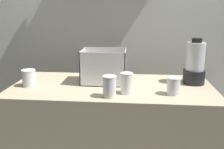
# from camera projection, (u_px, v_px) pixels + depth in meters

# --- Properties ---
(counter) EXTENTS (1.40, 0.64, 0.90)m
(counter) POSITION_uv_depth(u_px,v_px,m) (112.00, 143.00, 1.87)
(counter) COLOR tan
(counter) RESTS_ON ground_plane
(back_wall_unit) EXTENTS (2.60, 0.24, 2.50)m
(back_wall_unit) POSITION_uv_depth(u_px,v_px,m) (119.00, 24.00, 2.39)
(back_wall_unit) COLOR silver
(back_wall_unit) RESTS_ON ground_plane
(carrot_display_bin) EXTENTS (0.31, 0.22, 0.24)m
(carrot_display_bin) POSITION_uv_depth(u_px,v_px,m) (104.00, 72.00, 1.80)
(carrot_display_bin) COLOR white
(carrot_display_bin) RESTS_ON counter
(blender_pitcher) EXTENTS (0.15, 0.15, 0.33)m
(blender_pitcher) POSITION_uv_depth(u_px,v_px,m) (195.00, 65.00, 1.76)
(blender_pitcher) COLOR black
(blender_pitcher) RESTS_ON counter
(juice_cup_carrot_far_left) EXTENTS (0.09, 0.09, 0.12)m
(juice_cup_carrot_far_left) POSITION_uv_depth(u_px,v_px,m) (29.00, 79.00, 1.73)
(juice_cup_carrot_far_left) COLOR white
(juice_cup_carrot_far_left) RESTS_ON counter
(juice_cup_mango_left) EXTENTS (0.09, 0.09, 0.13)m
(juice_cup_mango_left) POSITION_uv_depth(u_px,v_px,m) (110.00, 88.00, 1.51)
(juice_cup_mango_left) COLOR white
(juice_cup_mango_left) RESTS_ON counter
(juice_cup_mango_middle) EXTENTS (0.08, 0.08, 0.14)m
(juice_cup_mango_middle) POSITION_uv_depth(u_px,v_px,m) (127.00, 84.00, 1.57)
(juice_cup_mango_middle) COLOR white
(juice_cup_mango_middle) RESTS_ON counter
(juice_cup_orange_right) EXTENTS (0.08, 0.08, 0.11)m
(juice_cup_orange_right) POSITION_uv_depth(u_px,v_px,m) (173.00, 87.00, 1.56)
(juice_cup_orange_right) COLOR white
(juice_cup_orange_right) RESTS_ON counter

